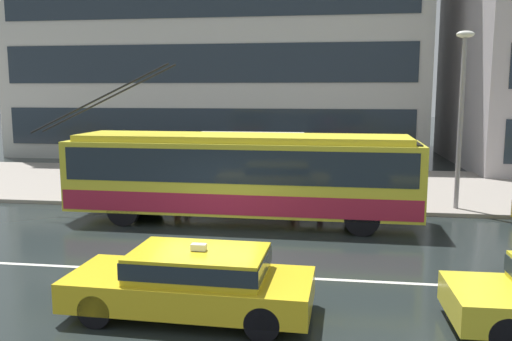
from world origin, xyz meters
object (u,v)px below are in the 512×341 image
Objects in this scene: pedestrian_approaching_curb at (177,177)px; street_lamp at (461,104)px; bus_shelter at (250,148)px; pedestrian_walking_past at (322,158)px; trolleybus at (242,174)px; pedestrian_waiting_by_pole at (186,171)px; pedestrian_at_shelter at (297,155)px; taxi_oncoming_near at (194,279)px.

pedestrian_approaching_curb is 10.35m from street_lamp.
pedestrian_approaching_curb is at bearing -146.81° from bus_shelter.
pedestrian_walking_past is (5.29, 1.23, 0.67)m from pedestrian_approaching_curb.
bus_shelter is at bearing 172.04° from pedestrian_walking_past.
trolleybus reaches higher than pedestrian_waiting_by_pole.
pedestrian_approaching_curb is at bearing -177.86° from street_lamp.
pedestrian_waiting_by_pole is (-2.76, 3.23, -0.45)m from trolleybus.
pedestrian_at_shelter reaches higher than pedestrian_approaching_curb.
trolleybus is 2.09× the size of street_lamp.
trolleybus is at bearing -36.72° from pedestrian_approaching_curb.
pedestrian_at_shelter is (1.80, 0.59, -0.33)m from bus_shelter.
pedestrian_at_shelter is 1.41m from pedestrian_walking_past.
pedestrian_at_shelter is 1.23× the size of pedestrian_approaching_curb.
street_lamp is (9.94, -0.77, 2.65)m from pedestrian_waiting_by_pole.
bus_shelter is 2.50× the size of pedestrian_waiting_by_pole.
street_lamp is at bearing -17.86° from pedestrian_at_shelter.
pedestrian_at_shelter is at bearing 18.04° from bus_shelter.
trolleybus is 3.53m from pedestrian_approaching_curb.
taxi_oncoming_near is at bearing -73.63° from pedestrian_waiting_by_pole.
trolleybus is 2.74× the size of taxi_oncoming_near.
bus_shelter is 1.92m from pedestrian_at_shelter.
pedestrian_walking_past is at bearing 0.94° from pedestrian_waiting_by_pole.
pedestrian_at_shelter is 0.32× the size of street_lamp.
street_lamp is (7.18, 2.46, 2.20)m from trolleybus.
pedestrian_waiting_by_pole is (-4.24, -1.06, -0.58)m from pedestrian_at_shelter.
street_lamp reaches higher than pedestrian_waiting_by_pole.
bus_shelter is at bearing -161.96° from pedestrian_at_shelter.
bus_shelter is (-0.32, 3.71, 0.46)m from trolleybus.
street_lamp is (6.84, 9.78, 3.06)m from taxi_oncoming_near.
trolleybus is at bearing 92.64° from taxi_oncoming_near.
pedestrian_walking_past is 5.29m from pedestrian_waiting_by_pole.
trolleybus is 8.10× the size of pedestrian_approaching_curb.
bus_shelter reaches higher than pedestrian_waiting_by_pole.
trolleybus is 7.37m from taxi_oncoming_near.
taxi_oncoming_near is 9.92m from pedestrian_approaching_curb.
bus_shelter reaches higher than pedestrian_at_shelter.
pedestrian_at_shelter is 0.98× the size of pedestrian_walking_past.
pedestrian_waiting_by_pole is 0.27× the size of street_lamp.
trolleybus reaches higher than pedestrian_approaching_curb.
bus_shelter is 2.85m from pedestrian_walking_past.
street_lamp is at bearing -9.47° from bus_shelter.
street_lamp reaches higher than taxi_oncoming_near.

